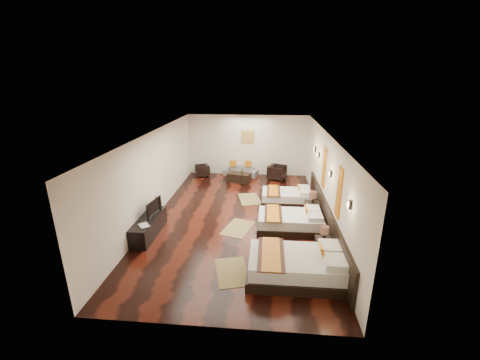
# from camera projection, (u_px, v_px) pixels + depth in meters

# --- Properties ---
(floor) EXTENTS (5.50, 9.50, 0.01)m
(floor) POSITION_uv_depth(u_px,v_px,m) (238.00, 217.00, 10.25)
(floor) COLOR black
(floor) RESTS_ON ground
(ceiling) EXTENTS (5.50, 9.50, 0.01)m
(ceiling) POSITION_uv_depth(u_px,v_px,m) (238.00, 134.00, 9.35)
(ceiling) COLOR white
(ceiling) RESTS_ON floor
(back_wall) EXTENTS (5.50, 0.01, 2.80)m
(back_wall) POSITION_uv_depth(u_px,v_px,m) (248.00, 145.00, 14.28)
(back_wall) COLOR silver
(back_wall) RESTS_ON floor
(left_wall) EXTENTS (0.01, 9.50, 2.80)m
(left_wall) POSITION_uv_depth(u_px,v_px,m) (154.00, 175.00, 10.04)
(left_wall) COLOR silver
(left_wall) RESTS_ON floor
(right_wall) EXTENTS (0.01, 9.50, 2.80)m
(right_wall) POSITION_uv_depth(u_px,v_px,m) (326.00, 180.00, 9.57)
(right_wall) COLOR silver
(right_wall) RESTS_ON floor
(headboard_panel) EXTENTS (0.08, 6.60, 0.90)m
(headboard_panel) POSITION_uv_depth(u_px,v_px,m) (326.00, 219.00, 9.12)
(headboard_panel) COLOR black
(headboard_panel) RESTS_ON floor
(bed_near) EXTENTS (2.30, 1.45, 0.88)m
(bed_near) POSITION_uv_depth(u_px,v_px,m) (298.00, 266.00, 7.12)
(bed_near) COLOR black
(bed_near) RESTS_ON floor
(bed_mid) EXTENTS (2.00, 1.26, 0.76)m
(bed_mid) POSITION_uv_depth(u_px,v_px,m) (291.00, 221.00, 9.38)
(bed_mid) COLOR black
(bed_mid) RESTS_ON floor
(bed_far) EXTENTS (1.85, 1.17, 0.71)m
(bed_far) POSITION_uv_depth(u_px,v_px,m) (287.00, 197.00, 11.32)
(bed_far) COLOR black
(bed_far) RESTS_ON floor
(nightstand_a) EXTENTS (0.41, 0.41, 0.81)m
(nightstand_a) POSITION_uv_depth(u_px,v_px,m) (323.00, 244.00, 8.06)
(nightstand_a) COLOR black
(nightstand_a) RESTS_ON floor
(nightstand_b) EXTENTS (0.46, 0.46, 0.90)m
(nightstand_b) POSITION_uv_depth(u_px,v_px,m) (312.00, 208.00, 10.18)
(nightstand_b) COLOR black
(nightstand_b) RESTS_ON floor
(jute_mat_near) EXTENTS (1.02, 1.35, 0.01)m
(jute_mat_near) POSITION_uv_depth(u_px,v_px,m) (232.00, 272.00, 7.39)
(jute_mat_near) COLOR olive
(jute_mat_near) RESTS_ON floor
(jute_mat_mid) EXTENTS (1.07, 1.37, 0.01)m
(jute_mat_mid) POSITION_uv_depth(u_px,v_px,m) (238.00, 228.00, 9.51)
(jute_mat_mid) COLOR olive
(jute_mat_mid) RESTS_ON floor
(jute_mat_far) EXTENTS (1.01, 1.34, 0.01)m
(jute_mat_far) POSITION_uv_depth(u_px,v_px,m) (250.00, 199.00, 11.75)
(jute_mat_far) COLOR olive
(jute_mat_far) RESTS_ON floor
(tv_console) EXTENTS (0.50, 1.80, 0.55)m
(tv_console) POSITION_uv_depth(u_px,v_px,m) (149.00, 226.00, 9.05)
(tv_console) COLOR black
(tv_console) RESTS_ON floor
(tv) EXTENTS (0.22, 0.82, 0.47)m
(tv) POSITION_uv_depth(u_px,v_px,m) (152.00, 207.00, 9.10)
(tv) COLOR black
(tv) RESTS_ON tv_console
(book) EXTENTS (0.39, 0.40, 0.03)m
(book) POSITION_uv_depth(u_px,v_px,m) (140.00, 227.00, 8.39)
(book) COLOR black
(book) RESTS_ON tv_console
(figurine) EXTENTS (0.37, 0.37, 0.36)m
(figurine) POSITION_uv_depth(u_px,v_px,m) (156.00, 202.00, 9.61)
(figurine) COLOR brown
(figurine) RESTS_ON tv_console
(sofa) EXTENTS (1.66, 0.96, 0.45)m
(sofa) POSITION_uv_depth(u_px,v_px,m) (241.00, 171.00, 14.40)
(sofa) COLOR slate
(sofa) RESTS_ON floor
(armchair_left) EXTENTS (0.79, 0.78, 0.55)m
(armchair_left) POSITION_uv_depth(u_px,v_px,m) (202.00, 171.00, 14.32)
(armchair_left) COLOR black
(armchair_left) RESTS_ON floor
(armchair_right) EXTENTS (0.94, 0.93, 0.67)m
(armchair_right) POSITION_uv_depth(u_px,v_px,m) (277.00, 172.00, 13.86)
(armchair_right) COLOR black
(armchair_right) RESTS_ON floor
(coffee_table) EXTENTS (1.09, 0.73, 0.40)m
(coffee_table) POSITION_uv_depth(u_px,v_px,m) (239.00, 178.00, 13.60)
(coffee_table) COLOR black
(coffee_table) RESTS_ON floor
(table_plant) EXTENTS (0.27, 0.25, 0.24)m
(table_plant) POSITION_uv_depth(u_px,v_px,m) (242.00, 171.00, 13.47)
(table_plant) COLOR #23551C
(table_plant) RESTS_ON coffee_table
(orange_panel_a) EXTENTS (0.04, 0.40, 1.30)m
(orange_panel_a) POSITION_uv_depth(u_px,v_px,m) (339.00, 193.00, 7.68)
(orange_panel_a) COLOR #D86014
(orange_panel_a) RESTS_ON right_wall
(orange_panel_b) EXTENTS (0.04, 0.40, 1.30)m
(orange_panel_b) POSITION_uv_depth(u_px,v_px,m) (324.00, 168.00, 9.76)
(orange_panel_b) COLOR #D86014
(orange_panel_b) RESTS_ON right_wall
(sconce_near) EXTENTS (0.07, 0.12, 0.18)m
(sconce_near) POSITION_uv_depth(u_px,v_px,m) (350.00, 205.00, 6.60)
(sconce_near) COLOR black
(sconce_near) RESTS_ON right_wall
(sconce_mid) EXTENTS (0.07, 0.12, 0.18)m
(sconce_mid) POSITION_uv_depth(u_px,v_px,m) (330.00, 174.00, 8.67)
(sconce_mid) COLOR black
(sconce_mid) RESTS_ON right_wall
(sconce_far) EXTENTS (0.07, 0.12, 0.18)m
(sconce_far) POSITION_uv_depth(u_px,v_px,m) (319.00, 155.00, 10.75)
(sconce_far) COLOR black
(sconce_far) RESTS_ON right_wall
(sconce_lounge) EXTENTS (0.07, 0.12, 0.18)m
(sconce_lounge) POSITION_uv_depth(u_px,v_px,m) (315.00, 149.00, 11.60)
(sconce_lounge) COLOR black
(sconce_lounge) RESTS_ON right_wall
(gold_artwork) EXTENTS (0.60, 0.04, 0.60)m
(gold_artwork) POSITION_uv_depth(u_px,v_px,m) (248.00, 137.00, 14.13)
(gold_artwork) COLOR #AD873F
(gold_artwork) RESTS_ON back_wall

